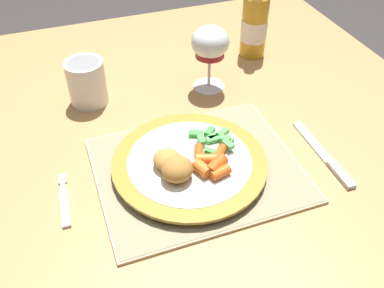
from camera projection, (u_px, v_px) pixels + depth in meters
The scene contains 11 objects.
dining_table at pixel (159, 148), 0.96m from camera, with size 1.21×0.99×0.74m.
placemat at pixel (198, 169), 0.78m from camera, with size 0.36×0.30×0.01m.
dinner_plate at pixel (189, 164), 0.77m from camera, with size 0.28×0.28×0.02m.
breaded_croquettes at pixel (173, 165), 0.73m from camera, with size 0.08×0.10×0.04m.
green_beans_pile at pixel (214, 140), 0.79m from camera, with size 0.08×0.10×0.02m.
glazed_carrots at pixel (211, 163), 0.74m from camera, with size 0.08×0.09×0.02m.
fork at pixel (65, 203), 0.72m from camera, with size 0.02×0.12×0.01m.
table_knife at pixel (327, 159), 0.80m from camera, with size 0.02×0.20×0.01m.
wine_glass at pixel (210, 45), 0.92m from camera, with size 0.08×0.08×0.15m.
bottle at pixel (255, 21), 1.04m from camera, with size 0.06×0.06×0.25m.
drinking_cup at pixel (87, 82), 0.91m from camera, with size 0.08×0.08×0.10m.
Camera 1 is at (-0.17, -0.70, 1.29)m, focal length 40.00 mm.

